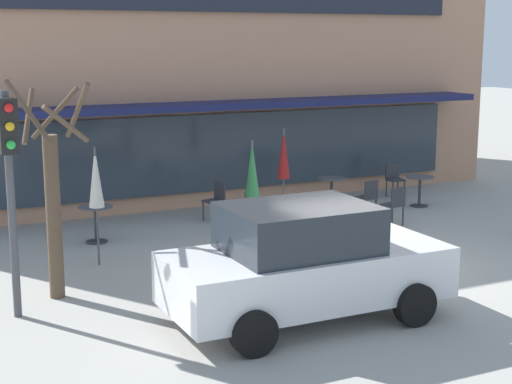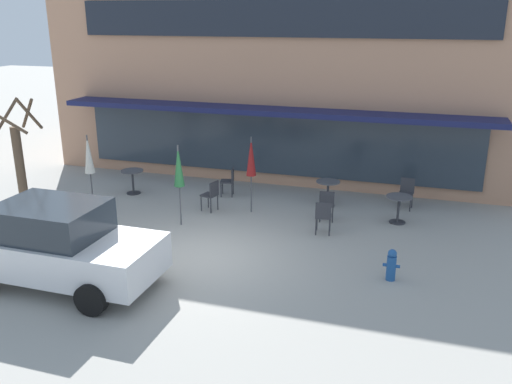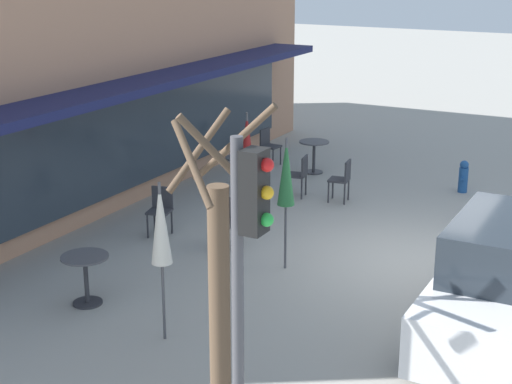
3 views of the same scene
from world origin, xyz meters
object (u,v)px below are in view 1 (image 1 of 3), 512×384
object	(u,v)px
cafe_chair_0	(216,198)
parked_sedan	(305,263)
patio_umbrella_cream_folded	(96,179)
cafe_chair_2	(242,211)
cafe_chair_1	(395,203)
patio_umbrella_green_folded	(284,154)
street_tree	(53,198)
patio_umbrella_corner_open	(252,170)
traffic_light_pole	(10,167)
cafe_table_by_tree	(420,186)
cafe_chair_3	(394,177)
cafe_table_streetside	(96,218)
cafe_chair_4	(368,196)
cafe_table_near_wall	(332,188)

from	to	relation	value
cafe_chair_0	parked_sedan	bearing A→B (deg)	-101.90
patio_umbrella_cream_folded	cafe_chair_0	xyz separation A→B (m)	(3.37, 2.34, -1.10)
cafe_chair_2	cafe_chair_1	bearing A→B (deg)	-12.70
cafe_chair_0	cafe_chair_2	size ratio (longest dim) A/B	1.00
patio_umbrella_green_folded	street_tree	bearing A→B (deg)	-154.49
patio_umbrella_corner_open	traffic_light_pole	xyz separation A→B (m)	(-4.79, -1.87, 0.67)
cafe_table_by_tree	parked_sedan	xyz separation A→B (m)	(-6.54, -5.72, 0.36)
patio_umbrella_corner_open	cafe_chair_3	bearing A→B (deg)	29.21
cafe_table_streetside	street_tree	bearing A→B (deg)	-114.93
cafe_table_streetside	patio_umbrella_cream_folded	size ratio (longest dim) A/B	0.35
patio_umbrella_corner_open	cafe_chair_4	xyz separation A→B (m)	(3.69, 1.43, -1.10)
street_tree	cafe_chair_3	bearing A→B (deg)	23.91
cafe_table_streetside	cafe_chair_4	size ratio (longest dim) A/B	0.85
cafe_chair_3	parked_sedan	xyz separation A→B (m)	(-6.68, -6.98, 0.35)
cafe_chair_3	cafe_chair_4	distance (m)	2.67
cafe_table_near_wall	cafe_chair_4	size ratio (longest dim) A/B	0.85
street_tree	cafe_table_streetside	bearing A→B (deg)	65.07
cafe_chair_0	cafe_chair_3	size ratio (longest dim) A/B	1.00
patio_umbrella_green_folded	cafe_chair_4	distance (m)	2.45
patio_umbrella_corner_open	street_tree	distance (m)	4.20
patio_umbrella_green_folded	cafe_chair_2	size ratio (longest dim) A/B	2.47
cafe_table_by_tree	patio_umbrella_cream_folded	bearing A→B (deg)	-169.73
patio_umbrella_cream_folded	cafe_chair_4	xyz separation A→B (m)	(6.66, 1.06, -1.10)
cafe_table_by_tree	patio_umbrella_green_folded	distance (m)	4.23
patio_umbrella_corner_open	cafe_chair_1	bearing A→B (deg)	7.49
cafe_chair_1	cafe_chair_2	xyz separation A→B (m)	(-3.39, 0.76, 0.00)
cafe_table_near_wall	patio_umbrella_cream_folded	size ratio (longest dim) A/B	0.35
cafe_chair_1	cafe_chair_2	size ratio (longest dim) A/B	1.00
traffic_light_pole	cafe_table_streetside	bearing A→B (deg)	60.39
cafe_table_streetside	cafe_table_by_tree	bearing A→B (deg)	-0.60
patio_umbrella_green_folded	parked_sedan	distance (m)	5.91
cafe_table_near_wall	patio_umbrella_green_folded	size ratio (longest dim) A/B	0.35
cafe_chair_0	cafe_chair_4	distance (m)	3.53
parked_sedan	street_tree	world-z (taller)	street_tree
cafe_chair_4	parked_sedan	size ratio (longest dim) A/B	0.21
cafe_chair_1	parked_sedan	xyz separation A→B (m)	(-4.75, -4.29, 0.35)
cafe_table_streetside	cafe_chair_3	size ratio (longest dim) A/B	0.85
cafe_table_near_wall	patio_umbrella_corner_open	bearing A→B (deg)	-142.05
cafe_table_streetside	cafe_chair_4	world-z (taller)	cafe_chair_4
patio_umbrella_green_folded	street_tree	size ratio (longest dim) A/B	0.62
cafe_chair_2	cafe_chair_3	bearing A→B (deg)	19.91
cafe_chair_4	traffic_light_pole	xyz separation A→B (m)	(-8.47, -3.30, 1.77)
cafe_table_by_tree	cafe_chair_3	distance (m)	1.28
cafe_table_streetside	cafe_table_by_tree	world-z (taller)	same
cafe_chair_1	cafe_chair_4	world-z (taller)	same
cafe_chair_3	cafe_chair_1	bearing A→B (deg)	-125.66
patio_umbrella_green_folded	cafe_chair_2	xyz separation A→B (m)	(-1.12, -0.25, -1.10)
cafe_table_streetside	traffic_light_pole	bearing A→B (deg)	-119.61
patio_umbrella_cream_folded	cafe_table_near_wall	bearing A→B (deg)	19.95
cafe_chair_2	cafe_chair_3	world-z (taller)	same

